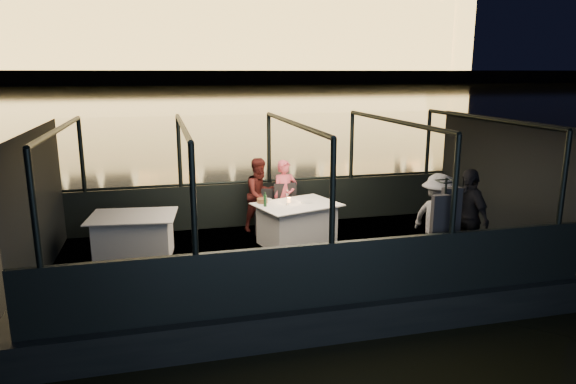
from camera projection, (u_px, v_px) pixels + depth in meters
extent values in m
plane|color=black|center=(171.00, 94.00, 84.60)|extent=(500.00, 500.00, 0.00)
cube|color=black|center=(294.00, 282.00, 9.07)|extent=(8.60, 4.40, 1.00)
cube|color=black|center=(294.00, 257.00, 8.96)|extent=(8.00, 4.00, 0.04)
cube|color=black|center=(269.00, 203.00, 10.74)|extent=(8.00, 0.08, 0.90)
cube|color=black|center=(331.00, 274.00, 6.97)|extent=(8.00, 0.08, 0.90)
cube|color=#423D33|center=(162.00, 78.00, 207.10)|extent=(400.00, 140.00, 6.00)
cube|color=white|center=(297.00, 224.00, 9.49)|extent=(1.70, 1.43, 0.77)
cube|color=silver|center=(134.00, 236.00, 8.78)|extent=(1.55, 1.20, 0.76)
cube|color=black|center=(265.00, 211.00, 10.14)|extent=(0.48, 0.48, 0.85)
cube|color=black|center=(288.00, 212.00, 10.06)|extent=(0.45, 0.45, 0.97)
imported|color=#E25261|center=(285.00, 194.00, 10.24)|extent=(0.57, 0.44, 1.43)
imported|color=#441513|center=(260.00, 194.00, 10.23)|extent=(0.87, 0.80, 1.48)
imported|color=silver|center=(438.00, 214.00, 8.42)|extent=(0.85, 1.12, 1.53)
imported|color=black|center=(468.00, 215.00, 8.39)|extent=(0.48, 0.98, 1.62)
cylinder|color=#14391B|center=(265.00, 198.00, 9.20)|extent=(0.07, 0.07, 0.27)
cylinder|color=brown|center=(262.00, 201.00, 9.48)|extent=(0.25, 0.25, 0.08)
cylinder|color=#FF963F|center=(289.00, 200.00, 9.52)|extent=(0.08, 0.08, 0.09)
cylinder|color=silver|center=(307.00, 202.00, 9.50)|extent=(0.25, 0.25, 0.01)
cylinder|color=silver|center=(265.00, 200.00, 9.68)|extent=(0.27, 0.27, 0.02)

